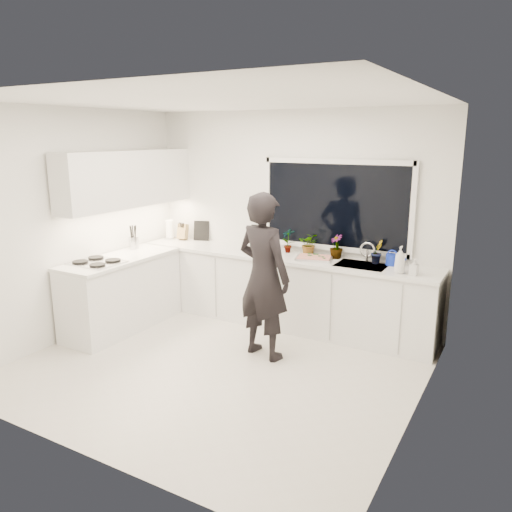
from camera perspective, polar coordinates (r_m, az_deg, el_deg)
The scene contains 25 objects.
floor at distance 5.41m, azimuth -4.36°, elevation -12.61°, with size 4.00×3.50×0.02m, color beige.
wall_back at distance 6.48m, azimuth 4.12°, elevation 4.42°, with size 4.00×0.02×2.70m, color white.
wall_left at distance 6.30m, azimuth -20.01°, elevation 3.38°, with size 0.02×3.50×2.70m, color white.
wall_right at distance 4.21m, azimuth 18.68°, elevation -1.24°, with size 0.02×3.50×2.70m, color white.
ceiling at distance 4.87m, azimuth -4.96°, elevation 17.46°, with size 4.00×3.50×0.02m, color white.
window at distance 6.18m, azimuth 9.06°, elevation 5.73°, with size 1.80×0.02×1.00m, color black.
base_cabinets_back at distance 6.41m, azimuth 2.79°, elevation -4.02°, with size 3.92×0.58×0.88m, color white.
base_cabinets_left at distance 6.50m, azimuth -15.06°, elevation -4.25°, with size 0.58×1.60×0.88m, color white.
countertop_back at distance 6.28m, azimuth 2.79°, elevation -0.04°, with size 3.94×0.62×0.04m, color silver.
countertop_left at distance 6.38m, azimuth -15.31°, elevation -0.31°, with size 0.62×1.60×0.04m, color silver.
upper_cabinets at distance 6.56m, azimuth -14.43°, elevation 8.55°, with size 0.34×2.10×0.70m, color white.
sink at distance 5.92m, azimuth 11.95°, elevation -1.47°, with size 0.58×0.42×0.14m, color silver.
faucet at distance 6.07m, azimuth 12.61°, elevation 0.42°, with size 0.03×0.03×0.22m, color silver.
stovetop at distance 6.15m, azimuth -17.74°, elevation -0.64°, with size 0.56×0.48×0.03m, color black.
person at distance 5.35m, azimuth 0.88°, elevation -2.34°, with size 0.66×0.43×1.82m, color black.
pizza_tray at distance 6.07m, azimuth 6.67°, elevation -0.26°, with size 0.42×0.31×0.03m, color silver.
pizza at distance 6.06m, azimuth 6.67°, elevation -0.11°, with size 0.39×0.28×0.01m, color #B63E18.
watering_can at distance 5.96m, azimuth 15.28°, elevation -0.41°, with size 0.14×0.14×0.13m, color #132CB5.
paper_towel_roll at distance 7.33m, azimuth -9.83°, elevation 2.95°, with size 0.11×0.11×0.26m, color white.
knife_block at distance 7.24m, azimuth -8.37°, elevation 2.71°, with size 0.13×0.10×0.22m, color #9B6F48.
utensil_crock at distance 6.79m, azimuth -13.80°, elevation 1.48°, with size 0.13×0.13×0.16m, color #BABABF.
picture_frame_large at distance 7.16m, azimuth -6.26°, elevation 2.90°, with size 0.22×0.02×0.28m, color black.
picture_frame_small at distance 6.66m, azimuth 0.38°, elevation 2.26°, with size 0.25×0.02×0.30m, color black.
herb_plants at distance 6.21m, azimuth 7.47°, elevation 1.25°, with size 1.31×0.28×0.31m.
soap_bottles at distance 5.61m, azimuth 16.49°, elevation -0.63°, with size 0.26×0.12×0.30m.
Camera 1 is at (2.73, -4.02, 2.37)m, focal length 35.00 mm.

